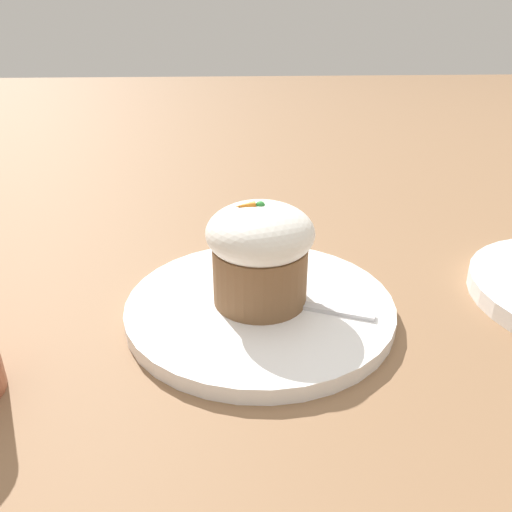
{
  "coord_description": "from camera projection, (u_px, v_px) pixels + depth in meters",
  "views": [
    {
      "loc": [
        0.03,
        0.41,
        0.26
      ],
      "look_at": [
        0.0,
        -0.0,
        0.06
      ],
      "focal_mm": 35.0,
      "sensor_mm": 36.0,
      "label": 1
    }
  ],
  "objects": [
    {
      "name": "ground_plane",
      "position": [
        260.0,
        313.0,
        0.49
      ],
      "size": [
        4.0,
        4.0,
        0.0
      ],
      "primitive_type": "plane",
      "color": "#846042"
    },
    {
      "name": "spoon",
      "position": [
        277.0,
        300.0,
        0.47
      ],
      "size": [
        0.13,
        0.07,
        0.01
      ],
      "color": "silver",
      "rests_on": "dessert_plate"
    },
    {
      "name": "dessert_plate",
      "position": [
        260.0,
        306.0,
        0.48
      ],
      "size": [
        0.26,
        0.26,
        0.02
      ],
      "color": "white",
      "rests_on": "ground_plane"
    },
    {
      "name": "carrot_cake",
      "position": [
        256.0,
        250.0,
        0.46
      ],
      "size": [
        0.1,
        0.1,
        0.1
      ],
      "color": "brown",
      "rests_on": "dessert_plate"
    }
  ]
}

